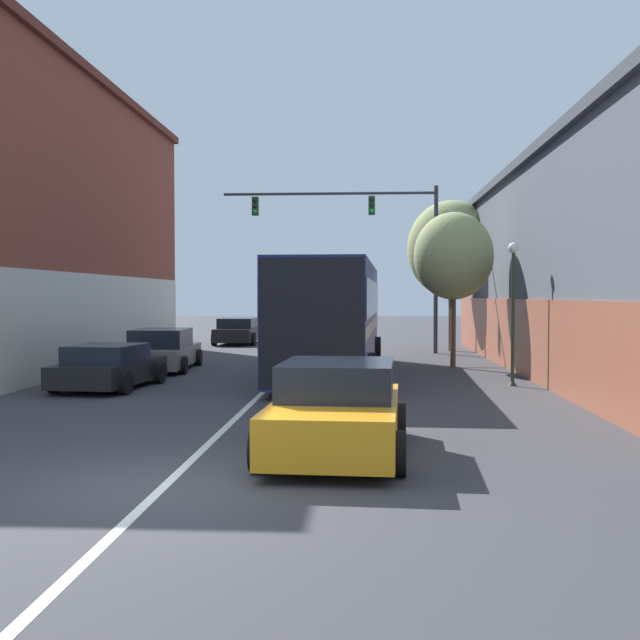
# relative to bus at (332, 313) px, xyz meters

# --- Properties ---
(ground_plane) EXTENTS (160.00, 160.00, 0.00)m
(ground_plane) POSITION_rel_bus_xyz_m (-1.60, -13.84, -1.93)
(ground_plane) COLOR #38383D
(lane_center_line) EXTENTS (0.14, 38.82, 0.01)m
(lane_center_line) POSITION_rel_bus_xyz_m (-1.60, -0.43, -1.93)
(lane_center_line) COLOR silver
(lane_center_line) RESTS_ON ground_plane
(bus) EXTENTS (3.20, 12.10, 3.44)m
(bus) POSITION_rel_bus_xyz_m (0.00, 0.00, 0.00)
(bus) COLOR navy
(bus) RESTS_ON ground_plane
(hatchback_foreground) EXTENTS (2.33, 4.24, 1.44)m
(hatchback_foreground) POSITION_rel_bus_xyz_m (0.57, -11.57, -1.25)
(hatchback_foreground) COLOR orange
(hatchback_foreground) RESTS_ON ground_plane
(parked_car_left_near) EXTENTS (2.32, 4.80, 1.37)m
(parked_car_left_near) POSITION_rel_bus_xyz_m (-5.75, 1.32, -1.29)
(parked_car_left_near) COLOR slate
(parked_car_left_near) RESTS_ON ground_plane
(parked_car_left_mid) EXTENTS (2.16, 4.47, 1.33)m
(parked_car_left_mid) POSITION_rel_bus_xyz_m (-5.46, 14.61, -1.29)
(parked_car_left_mid) COLOR black
(parked_car_left_mid) RESTS_ON ground_plane
(parked_car_left_far) EXTENTS (2.33, 4.06, 1.18)m
(parked_car_left_far) POSITION_rel_bus_xyz_m (-5.82, -3.69, -1.36)
(parked_car_left_far) COLOR black
(parked_car_left_far) RESTS_ON ground_plane
(traffic_signal_gantry) EXTENTS (9.22, 0.36, 7.16)m
(traffic_signal_gantry) POSITION_rel_bus_xyz_m (1.37, 8.97, 3.28)
(traffic_signal_gantry) COLOR #333338
(traffic_signal_gantry) RESTS_ON ground_plane
(street_lamp) EXTENTS (0.29, 0.29, 3.94)m
(street_lamp) POSITION_rel_bus_xyz_m (5.07, -2.47, 0.24)
(street_lamp) COLOR #233323
(street_lamp) RESTS_ON ground_plane
(street_tree_near) EXTENTS (2.73, 2.45, 5.34)m
(street_tree_near) POSITION_rel_bus_xyz_m (4.05, 2.66, 1.90)
(street_tree_near) COLOR brown
(street_tree_near) RESTS_ON ground_plane
(street_tree_far) EXTENTS (3.92, 3.53, 6.73)m
(street_tree_far) POSITION_rel_bus_xyz_m (4.86, 10.53, 2.64)
(street_tree_far) COLOR brown
(street_tree_far) RESTS_ON ground_plane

